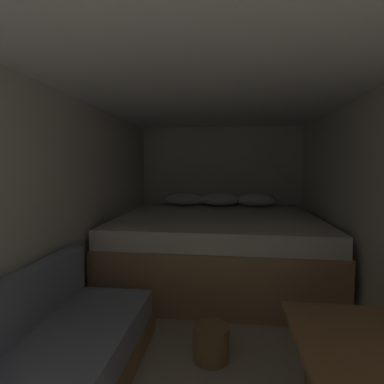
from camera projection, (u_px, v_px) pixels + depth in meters
name	position (u px, v px, depth m)	size (l,w,h in m)	color
ground_plane	(211.00, 339.00, 2.31)	(6.71, 6.71, 0.00)	#B2A893
wall_back	(220.00, 191.00, 4.57)	(2.53, 0.05, 1.96)	silver
wall_left	(59.00, 214.00, 2.37)	(0.05, 4.71, 1.96)	silver
ceiling_slab	(213.00, 81.00, 2.13)	(2.53, 4.71, 0.05)	white
bed	(218.00, 245.00, 3.56)	(2.31, 2.04, 0.96)	tan
sofa_left	(38.00, 380.00, 1.56)	(0.72, 1.85, 0.71)	#9E7247
wicker_basket	(211.00, 342.00, 2.07)	(0.26, 0.26, 0.24)	olive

